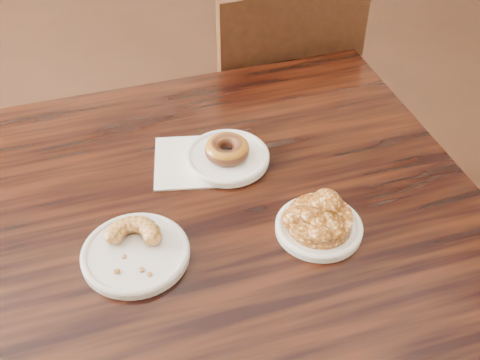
{
  "coord_description": "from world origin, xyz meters",
  "views": [
    {
      "loc": [
        0.29,
        -0.92,
        1.51
      ],
      "look_at": [
        0.26,
        -0.14,
        0.8
      ],
      "focal_mm": 45.0,
      "sensor_mm": 36.0,
      "label": 1
    }
  ],
  "objects_px": {
    "cafe_table": "(228,342)",
    "apple_fritter": "(320,218)",
    "cruller_fragment": "(134,246)",
    "glazed_donut": "(227,149)",
    "chair_far": "(265,106)"
  },
  "relations": [
    {
      "from": "chair_far",
      "to": "cruller_fragment",
      "type": "distance_m",
      "value": 0.95
    },
    {
      "from": "chair_far",
      "to": "glazed_donut",
      "type": "height_order",
      "value": "chair_far"
    },
    {
      "from": "chair_far",
      "to": "glazed_donut",
      "type": "xyz_separation_m",
      "value": [
        -0.08,
        -0.61,
        0.33
      ]
    },
    {
      "from": "cafe_table",
      "to": "chair_far",
      "type": "height_order",
      "value": "chair_far"
    },
    {
      "from": "glazed_donut",
      "to": "cafe_table",
      "type": "bearing_deg",
      "value": -88.07
    },
    {
      "from": "cafe_table",
      "to": "apple_fritter",
      "type": "xyz_separation_m",
      "value": [
        0.16,
        -0.01,
        0.41
      ]
    },
    {
      "from": "apple_fritter",
      "to": "cafe_table",
      "type": "bearing_deg",
      "value": 175.6
    },
    {
      "from": "apple_fritter",
      "to": "cruller_fragment",
      "type": "relative_size",
      "value": 1.42
    },
    {
      "from": "apple_fritter",
      "to": "cruller_fragment",
      "type": "bearing_deg",
      "value": -166.88
    },
    {
      "from": "cafe_table",
      "to": "glazed_donut",
      "type": "xyz_separation_m",
      "value": [
        -0.01,
        0.16,
        0.41
      ]
    },
    {
      "from": "cafe_table",
      "to": "glazed_donut",
      "type": "bearing_deg",
      "value": 72.36
    },
    {
      "from": "cafe_table",
      "to": "apple_fritter",
      "type": "bearing_deg",
      "value": -23.98
    },
    {
      "from": "cafe_table",
      "to": "cruller_fragment",
      "type": "height_order",
      "value": "cruller_fragment"
    },
    {
      "from": "cafe_table",
      "to": "glazed_donut",
      "type": "relative_size",
      "value": 10.95
    },
    {
      "from": "cafe_table",
      "to": "cruller_fragment",
      "type": "xyz_separation_m",
      "value": [
        -0.14,
        -0.08,
        0.4
      ]
    }
  ]
}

